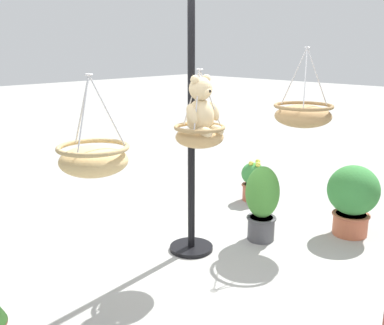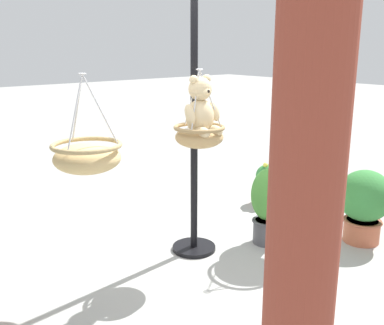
{
  "view_description": "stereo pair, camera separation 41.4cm",
  "coord_description": "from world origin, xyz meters",
  "px_view_note": "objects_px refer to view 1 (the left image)",
  "views": [
    {
      "loc": [
        2.84,
        2.84,
        2.04
      ],
      "look_at": [
        -0.02,
        0.04,
        0.99
      ],
      "focal_mm": 42.32,
      "sensor_mm": 36.0,
      "label": 1
    },
    {
      "loc": [
        2.54,
        3.12,
        2.04
      ],
      "look_at": [
        -0.02,
        0.04,
        0.99
      ],
      "focal_mm": 42.32,
      "sensor_mm": 36.0,
      "label": 2
    }
  ],
  "objects_px": {
    "potted_plant_flowering_red": "(262,201)",
    "potted_plant_small_succulent": "(353,197)",
    "hanging_basket_with_teddy": "(199,135)",
    "potted_plant_tall_leafy": "(253,180)",
    "teddy_bear": "(202,110)",
    "hanging_basket_right_low": "(94,159)",
    "display_pole_central": "(191,176)",
    "hanging_basket_left_high": "(303,115)"
  },
  "relations": [
    {
      "from": "hanging_basket_left_high",
      "to": "potted_plant_tall_leafy",
      "type": "xyz_separation_m",
      "value": [
        -0.56,
        -1.02,
        -1.06
      ]
    },
    {
      "from": "teddy_bear",
      "to": "hanging_basket_left_high",
      "type": "height_order",
      "value": "hanging_basket_left_high"
    },
    {
      "from": "teddy_bear",
      "to": "potted_plant_small_succulent",
      "type": "xyz_separation_m",
      "value": [
        -1.66,
        0.71,
        -1.05
      ]
    },
    {
      "from": "display_pole_central",
      "to": "potted_plant_tall_leafy",
      "type": "distance_m",
      "value": 1.81
    },
    {
      "from": "potted_plant_tall_leafy",
      "to": "potted_plant_small_succulent",
      "type": "height_order",
      "value": "potted_plant_small_succulent"
    },
    {
      "from": "potted_plant_flowering_red",
      "to": "teddy_bear",
      "type": "bearing_deg",
      "value": -5.73
    },
    {
      "from": "teddy_bear",
      "to": "potted_plant_flowering_red",
      "type": "height_order",
      "value": "teddy_bear"
    },
    {
      "from": "potted_plant_flowering_red",
      "to": "potted_plant_small_succulent",
      "type": "xyz_separation_m",
      "value": [
        -0.8,
        0.62,
        0.0
      ]
    },
    {
      "from": "hanging_basket_right_low",
      "to": "potted_plant_small_succulent",
      "type": "height_order",
      "value": "hanging_basket_right_low"
    },
    {
      "from": "teddy_bear",
      "to": "hanging_basket_right_low",
      "type": "xyz_separation_m",
      "value": [
        1.05,
        -0.14,
        -0.28
      ]
    },
    {
      "from": "hanging_basket_left_high",
      "to": "display_pole_central",
      "type": "bearing_deg",
      "value": -26.44
    },
    {
      "from": "hanging_basket_with_teddy",
      "to": "potted_plant_tall_leafy",
      "type": "distance_m",
      "value": 2.19
    },
    {
      "from": "hanging_basket_right_low",
      "to": "potted_plant_flowering_red",
      "type": "xyz_separation_m",
      "value": [
        -1.9,
        0.22,
        -0.77
      ]
    },
    {
      "from": "hanging_basket_with_teddy",
      "to": "hanging_basket_right_low",
      "type": "xyz_separation_m",
      "value": [
        1.05,
        -0.11,
        -0.05
      ]
    },
    {
      "from": "teddy_bear",
      "to": "potted_plant_tall_leafy",
      "type": "bearing_deg",
      "value": -157.52
    },
    {
      "from": "hanging_basket_left_high",
      "to": "potted_plant_small_succulent",
      "type": "relative_size",
      "value": 1.04
    },
    {
      "from": "display_pole_central",
      "to": "potted_plant_tall_leafy",
      "type": "height_order",
      "value": "display_pole_central"
    },
    {
      "from": "teddy_bear",
      "to": "potted_plant_small_succulent",
      "type": "distance_m",
      "value": 2.08
    },
    {
      "from": "teddy_bear",
      "to": "hanging_basket_right_low",
      "type": "relative_size",
      "value": 0.69
    },
    {
      "from": "hanging_basket_left_high",
      "to": "potted_plant_small_succulent",
      "type": "xyz_separation_m",
      "value": [
        -0.4,
        0.43,
        -0.89
      ]
    },
    {
      "from": "hanging_basket_with_teddy",
      "to": "teddy_bear",
      "type": "relative_size",
      "value": 1.31
    },
    {
      "from": "hanging_basket_right_low",
      "to": "potted_plant_small_succulent",
      "type": "xyz_separation_m",
      "value": [
        -2.7,
        0.85,
        -0.76
      ]
    },
    {
      "from": "potted_plant_tall_leafy",
      "to": "hanging_basket_left_high",
      "type": "bearing_deg",
      "value": 61.17
    },
    {
      "from": "hanging_basket_left_high",
      "to": "potted_plant_small_succulent",
      "type": "height_order",
      "value": "hanging_basket_left_high"
    },
    {
      "from": "display_pole_central",
      "to": "hanging_basket_with_teddy",
      "type": "bearing_deg",
      "value": 59.04
    },
    {
      "from": "display_pole_central",
      "to": "potted_plant_tall_leafy",
      "type": "xyz_separation_m",
      "value": [
        -1.67,
        -0.48,
        -0.51
      ]
    },
    {
      "from": "teddy_bear",
      "to": "potted_plant_flowering_red",
      "type": "bearing_deg",
      "value": 174.27
    },
    {
      "from": "potted_plant_small_succulent",
      "to": "hanging_basket_left_high",
      "type": "bearing_deg",
      "value": -47.12
    },
    {
      "from": "hanging_basket_with_teddy",
      "to": "potted_plant_small_succulent",
      "type": "bearing_deg",
      "value": 156.14
    },
    {
      "from": "potted_plant_flowering_red",
      "to": "hanging_basket_left_high",
      "type": "bearing_deg",
      "value": 154.84
    },
    {
      "from": "display_pole_central",
      "to": "potted_plant_small_succulent",
      "type": "bearing_deg",
      "value": 146.87
    },
    {
      "from": "hanging_basket_with_teddy",
      "to": "potted_plant_tall_leafy",
      "type": "xyz_separation_m",
      "value": [
        -1.82,
        -0.73,
        -0.98
      ]
    },
    {
      "from": "teddy_bear",
      "to": "potted_plant_flowering_red",
      "type": "xyz_separation_m",
      "value": [
        -0.85,
        0.09,
        -1.05
      ]
    },
    {
      "from": "display_pole_central",
      "to": "hanging_basket_right_low",
      "type": "xyz_separation_m",
      "value": [
        1.2,
        0.14,
        0.42
      ]
    },
    {
      "from": "hanging_basket_with_teddy",
      "to": "teddy_bear",
      "type": "height_order",
      "value": "hanging_basket_with_teddy"
    },
    {
      "from": "hanging_basket_right_low",
      "to": "hanging_basket_with_teddy",
      "type": "bearing_deg",
      "value": 173.72
    },
    {
      "from": "hanging_basket_right_low",
      "to": "hanging_basket_left_high",
      "type": "bearing_deg",
      "value": 169.81
    },
    {
      "from": "teddy_bear",
      "to": "hanging_basket_left_high",
      "type": "distance_m",
      "value": 1.29
    },
    {
      "from": "display_pole_central",
      "to": "teddy_bear",
      "type": "xyz_separation_m",
      "value": [
        0.15,
        0.27,
        0.7
      ]
    },
    {
      "from": "display_pole_central",
      "to": "hanging_basket_right_low",
      "type": "bearing_deg",
      "value": 6.45
    },
    {
      "from": "hanging_basket_with_teddy",
      "to": "potted_plant_flowering_red",
      "type": "distance_m",
      "value": 1.19
    },
    {
      "from": "hanging_basket_with_teddy",
      "to": "display_pole_central",
      "type": "bearing_deg",
      "value": -120.96
    }
  ]
}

